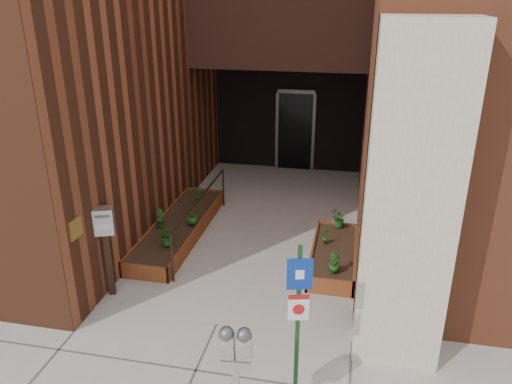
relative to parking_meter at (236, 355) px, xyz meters
The scene contains 14 objects.
ground 2.41m from the parking_meter, 112.22° to the left, with size 80.00×80.00×0.00m, color #9E9991.
planter_left 5.31m from the parking_meter, 116.78° to the left, with size 0.90×3.60×0.30m.
planter_right 4.35m from the parking_meter, 79.05° to the left, with size 0.80×2.20×0.30m.
handrail 4.98m from the parking_meter, 111.87° to the left, with size 0.04×3.34×0.90m.
parking_meter is the anchor object (origin of this frame).
sign_post 0.93m from the parking_meter, 53.39° to the left, with size 0.28×0.10×2.11m.
payment_dropbox 3.61m from the parking_meter, 138.36° to the left, with size 0.36×0.32×1.54m.
shrub_left_a 4.33m from the parking_meter, 120.87° to the left, with size 0.37×0.37×0.41m, color #1F5518.
shrub_left_b 5.17m from the parking_meter, 121.11° to the left, with size 0.19×0.19×0.34m, color #1F5F1B.
shrub_left_c 5.08m from the parking_meter, 113.97° to the left, with size 0.22×0.22×0.38m, color #265217.
shrub_left_d 6.25m from the parking_meter, 111.83° to the left, with size 0.18×0.18×0.34m, color #245719.
shrub_right_a 3.52m from the parking_meter, 75.72° to the left, with size 0.18×0.18×0.33m, color #1A5217.
shrub_right_b 4.44m from the parking_meter, 81.74° to the left, with size 0.17×0.17×0.32m, color #255518.
shrub_right_c 5.17m from the parking_meter, 80.58° to the left, with size 0.30×0.30×0.34m, color #1B601D.
Camera 1 is at (1.83, -5.92, 4.66)m, focal length 35.00 mm.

